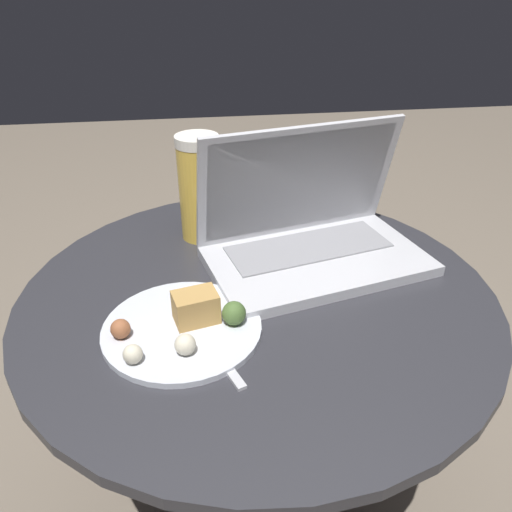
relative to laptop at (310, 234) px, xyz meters
The scene contains 7 objects.
ground_plane 0.59m from the laptop, 141.33° to the right, with size 6.00×6.00×0.00m, color #726656.
table 0.22m from the laptop, 141.33° to the right, with size 0.74×0.74×0.53m.
napkin 0.27m from the laptop, 142.38° to the right, with size 0.20×0.17×0.00m.
laptop is the anchor object (origin of this frame).
beer_glass 0.22m from the laptop, 149.16° to the left, with size 0.08×0.08×0.19m.
snack_plate 0.28m from the laptop, 141.39° to the right, with size 0.22×0.22×0.05m.
fork 0.28m from the laptop, 134.34° to the right, with size 0.08×0.18×0.00m.
Camera 1 is at (-0.09, -0.64, 0.97)m, focal length 35.00 mm.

